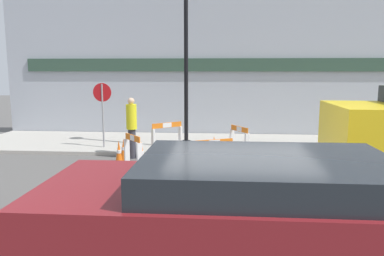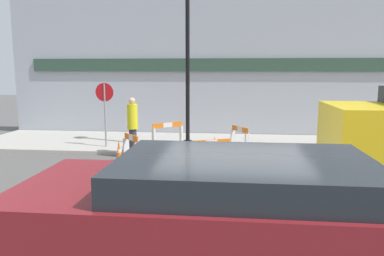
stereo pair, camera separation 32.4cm
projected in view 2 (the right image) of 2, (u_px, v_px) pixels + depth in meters
The scene contains 16 objects.
ground_plane at pixel (232, 216), 6.77m from camera, with size 60.00×60.00×0.00m, color #565451.
sidewalk_slab at pixel (233, 144), 13.00m from camera, with size 18.00×3.71×0.11m.
storefront_facade at pixel (234, 66), 14.47m from camera, with size 18.00×0.22×5.50m.
streetlamp_post at pixel (188, 27), 11.57m from camera, with size 0.44×0.44×6.03m.
stop_sign at pixel (105, 104), 12.15m from camera, with size 0.60×0.06×2.09m.
barricade_0 at pixel (132, 154), 9.26m from camera, with size 0.57×0.63×1.05m.
barricade_1 at pixel (211, 160), 8.51m from camera, with size 0.89×0.47×1.07m.
barricade_2 at pixel (240, 142), 10.90m from camera, with size 0.55×0.77×0.99m.
barricade_3 at pixel (168, 138), 11.16m from camera, with size 0.86×0.71×1.07m.
traffic_cone_0 at pixel (141, 154), 10.11m from camera, with size 0.30×0.30×0.73m.
traffic_cone_1 at pixel (119, 153), 10.29m from camera, with size 0.30×0.30×0.72m.
traffic_cone_2 at pixel (215, 148), 11.10m from camera, with size 0.30×0.30×0.68m.
traffic_cone_3 at pixel (124, 150), 10.76m from camera, with size 0.30×0.30×0.68m.
traffic_cone_4 at pixel (169, 175), 8.54m from camera, with size 0.30×0.30×0.50m.
person_worker at pixel (133, 125), 11.11m from camera, with size 0.42×0.42×1.81m.
parked_car_1 at pixel (243, 237), 3.66m from camera, with size 4.38×1.91×1.80m.
Camera 2 is at (-0.03, -6.48, 2.63)m, focal length 35.00 mm.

